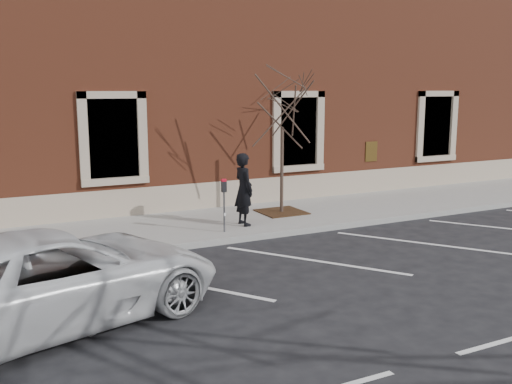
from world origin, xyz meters
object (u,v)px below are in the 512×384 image
man (244,189)px  sapling (282,103)px  parking_meter (224,195)px  white_truck (55,277)px

man → sapling: bearing=-64.3°
parking_meter → sapling: 3.62m
man → sapling: sapling is taller
white_truck → parking_meter: bearing=-66.9°
sapling → white_truck: sapling is taller
white_truck → sapling: bearing=-69.9°
parking_meter → sapling: bearing=39.1°
man → parking_meter: bearing=118.8°
man → sapling: (1.68, 0.92, 2.23)m
parking_meter → sapling: size_ratio=0.30×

